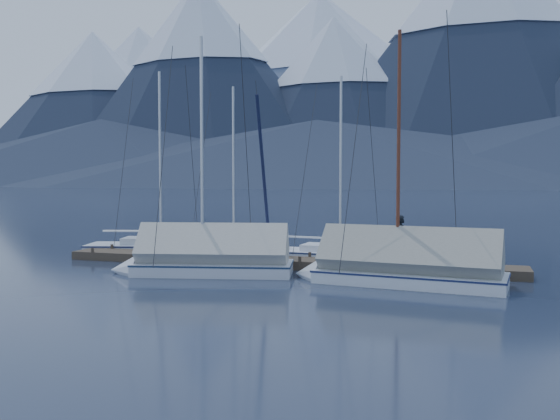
# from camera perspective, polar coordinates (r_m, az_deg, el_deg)

# --- Properties ---
(ground) EXTENTS (1000.00, 1000.00, 0.00)m
(ground) POSITION_cam_1_polar(r_m,az_deg,el_deg) (21.12, -1.69, -6.24)
(ground) COLOR #151D30
(ground) RESTS_ON ground
(mountain_range) EXTENTS (877.00, 584.00, 150.50)m
(mountain_range) POSITION_cam_1_polar(r_m,az_deg,el_deg) (393.98, 17.72, 10.92)
(mountain_range) COLOR #475675
(mountain_range) RESTS_ON ground
(dock) EXTENTS (18.00, 1.50, 0.54)m
(dock) POSITION_cam_1_polar(r_m,az_deg,el_deg) (22.98, 0.00, -5.21)
(dock) COLOR #382D23
(dock) RESTS_ON ground
(mooring_posts) EXTENTS (15.12, 1.52, 0.35)m
(mooring_posts) POSITION_cam_1_polar(r_m,az_deg,el_deg) (23.10, -1.18, -4.57)
(mooring_posts) COLOR #382D23
(mooring_posts) RESTS_ON ground
(sailboat_open_left) EXTENTS (7.10, 3.73, 9.04)m
(sailboat_open_left) POSITION_cam_1_polar(r_m,az_deg,el_deg) (27.50, -10.40, -3.80)
(sailboat_open_left) COLOR silver
(sailboat_open_left) RESTS_ON ground
(sailboat_open_mid) EXTENTS (6.28, 2.69, 8.09)m
(sailboat_open_mid) POSITION_cam_1_polar(r_m,az_deg,el_deg) (25.78, -3.54, -4.25)
(sailboat_open_mid) COLOR silver
(sailboat_open_mid) RESTS_ON ground
(sailboat_open_right) EXTENTS (6.40, 2.71, 8.34)m
(sailboat_open_right) POSITION_cam_1_polar(r_m,az_deg,el_deg) (24.52, 6.82, -4.63)
(sailboat_open_right) COLOR white
(sailboat_open_right) RESTS_ON ground
(sailboat_covered_near) EXTENTS (7.12, 3.04, 9.02)m
(sailboat_covered_near) POSITION_cam_1_polar(r_m,az_deg,el_deg) (19.65, 10.81, -5.66)
(sailboat_covered_near) COLOR white
(sailboat_covered_near) RESTS_ON ground
(sailboat_covered_far) EXTENTS (6.84, 3.41, 9.20)m
(sailboat_covered_far) POSITION_cam_1_polar(r_m,az_deg,el_deg) (21.36, -7.79, -4.95)
(sailboat_covered_far) COLOR silver
(sailboat_covered_far) RESTS_ON ground
(person) EXTENTS (0.48, 0.67, 1.74)m
(person) POSITION_cam_1_polar(r_m,az_deg,el_deg) (22.05, 11.58, -2.75)
(person) COLOR black
(person) RESTS_ON dock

